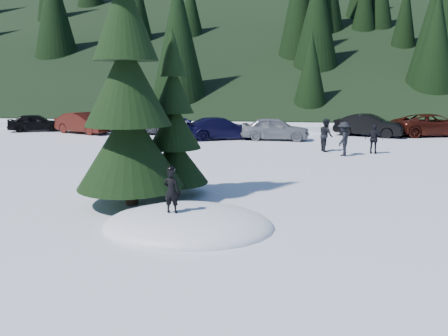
# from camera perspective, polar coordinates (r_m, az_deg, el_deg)

# --- Properties ---
(ground) EXTENTS (200.00, 200.00, 0.00)m
(ground) POSITION_cam_1_polar(r_m,az_deg,el_deg) (11.46, -4.67, -7.59)
(ground) COLOR white
(ground) RESTS_ON ground
(snow_mound) EXTENTS (4.48, 3.52, 0.96)m
(snow_mound) POSITION_cam_1_polar(r_m,az_deg,el_deg) (11.46, -4.67, -7.59)
(snow_mound) COLOR white
(snow_mound) RESTS_ON ground
(forest_hillside) EXTENTS (200.00, 60.00, 25.00)m
(forest_hillside) POSITION_cam_1_polar(r_m,az_deg,el_deg) (65.20, 6.79, 18.83)
(forest_hillside) COLOR black
(forest_hillside) RESTS_ON ground
(spruce_tall) EXTENTS (3.20, 3.20, 8.60)m
(spruce_tall) POSITION_cam_1_polar(r_m,az_deg,el_deg) (13.24, -12.48, 9.35)
(spruce_tall) COLOR black
(spruce_tall) RESTS_ON ground
(spruce_short) EXTENTS (2.20, 2.20, 5.37)m
(spruce_short) POSITION_cam_1_polar(r_m,az_deg,el_deg) (14.34, -6.52, 4.78)
(spruce_short) COLOR black
(spruce_short) RESTS_ON ground
(child_skier) EXTENTS (0.42, 0.29, 1.10)m
(child_skier) POSITION_cam_1_polar(r_m,az_deg,el_deg) (10.90, -6.88, -2.97)
(child_skier) COLOR black
(child_skier) RESTS_ON snow_mound
(adult_0) EXTENTS (0.87, 1.00, 1.78)m
(adult_0) POSITION_cam_1_polar(r_m,az_deg,el_deg) (24.22, 13.18, 4.23)
(adult_0) COLOR black
(adult_0) RESTS_ON ground
(adult_1) EXTENTS (0.97, 0.59, 1.54)m
(adult_1) POSITION_cam_1_polar(r_m,az_deg,el_deg) (24.08, 19.02, 3.60)
(adult_1) COLOR black
(adult_1) RESTS_ON ground
(adult_2) EXTENTS (1.00, 1.27, 1.73)m
(adult_2) POSITION_cam_1_polar(r_m,az_deg,el_deg) (22.94, 15.35, 3.70)
(adult_2) COLOR black
(adult_2) RESTS_ON ground
(car_0) EXTENTS (4.21, 2.93, 1.33)m
(car_0) POSITION_cam_1_polar(r_m,az_deg,el_deg) (36.28, -23.37, 5.47)
(car_0) COLOR black
(car_0) RESTS_ON ground
(car_1) EXTENTS (4.85, 3.15, 1.51)m
(car_1) POSITION_cam_1_polar(r_m,az_deg,el_deg) (33.59, -17.83, 5.62)
(car_1) COLOR #3F120B
(car_1) RESTS_ON ground
(car_2) EXTENTS (5.26, 2.70, 1.42)m
(car_2) POSITION_cam_1_polar(r_m,az_deg,el_deg) (32.31, -10.18, 5.69)
(car_2) COLOR #414247
(car_2) RESTS_ON ground
(car_3) EXTENTS (5.30, 3.86, 1.43)m
(car_3) POSITION_cam_1_polar(r_m,az_deg,el_deg) (28.71, -0.43, 5.21)
(car_3) COLOR black
(car_3) RESTS_ON ground
(car_4) EXTENTS (4.41, 1.90, 1.48)m
(car_4) POSITION_cam_1_polar(r_m,az_deg,el_deg) (28.45, 6.71, 5.14)
(car_4) COLOR gray
(car_4) RESTS_ON ground
(car_5) EXTENTS (4.88, 3.11, 1.52)m
(car_5) POSITION_cam_1_polar(r_m,az_deg,el_deg) (31.89, 18.41, 5.32)
(car_5) COLOR black
(car_5) RESTS_ON ground
(car_6) EXTENTS (5.96, 3.86, 1.53)m
(car_6) POSITION_cam_1_polar(r_m,az_deg,el_deg) (33.75, 25.62, 5.10)
(car_6) COLOR #39110A
(car_6) RESTS_ON ground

